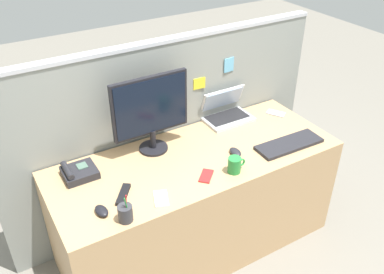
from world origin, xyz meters
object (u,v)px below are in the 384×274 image
at_px(computer_mouse_left_hand, 101,211).
at_px(cell_phone_white_slab, 161,199).
at_px(pen_cup, 125,213).
at_px(cell_phone_silver_slab, 276,113).
at_px(cell_phone_red_case, 206,176).
at_px(keyboard_main, 289,144).
at_px(laptop, 225,111).
at_px(tv_remote, 123,194).
at_px(coffee_mug, 235,165).
at_px(desktop_monitor, 151,110).
at_px(desk_phone, 78,172).
at_px(computer_mouse_right_hand, 235,152).

height_order(computer_mouse_left_hand, cell_phone_white_slab, computer_mouse_left_hand).
height_order(pen_cup, cell_phone_silver_slab, pen_cup).
bearing_deg(cell_phone_white_slab, cell_phone_red_case, 28.62).
bearing_deg(keyboard_main, laptop, 108.50).
xyz_separation_m(tv_remote, coffee_mug, (0.65, -0.13, 0.04)).
height_order(desktop_monitor, desk_phone, desktop_monitor).
relative_size(cell_phone_red_case, coffee_mug, 1.08).
height_order(computer_mouse_right_hand, tv_remote, computer_mouse_right_hand).
height_order(cell_phone_red_case, cell_phone_silver_slab, same).
bearing_deg(pen_cup, desktop_monitor, 51.79).
bearing_deg(laptop, coffee_mug, -119.49).
distance_m(desktop_monitor, cell_phone_silver_slab, 1.01).
bearing_deg(cell_phone_white_slab, pen_cup, -145.94).
relative_size(computer_mouse_left_hand, cell_phone_silver_slab, 0.78).
bearing_deg(laptop, tv_remote, -156.27).
bearing_deg(coffee_mug, desk_phone, 152.05).
xyz_separation_m(cell_phone_white_slab, tv_remote, (-0.16, 0.13, 0.01)).
relative_size(keyboard_main, tv_remote, 2.67).
relative_size(desktop_monitor, cell_phone_silver_slab, 3.86).
bearing_deg(cell_phone_white_slab, desktop_monitor, 89.74).
height_order(tv_remote, coffee_mug, coffee_mug).
xyz_separation_m(desktop_monitor, cell_phone_white_slab, (-0.18, -0.46, -0.28)).
bearing_deg(keyboard_main, cell_phone_silver_slab, 63.04).
height_order(desktop_monitor, computer_mouse_right_hand, desktop_monitor).
bearing_deg(desk_phone, computer_mouse_left_hand, -89.45).
bearing_deg(keyboard_main, cell_phone_white_slab, -175.58).
relative_size(laptop, tv_remote, 1.97).
bearing_deg(coffee_mug, keyboard_main, 5.48).
xyz_separation_m(keyboard_main, cell_phone_white_slab, (-0.95, -0.04, -0.01)).
bearing_deg(desktop_monitor, cell_phone_white_slab, -111.26).
bearing_deg(tv_remote, desktop_monitor, 81.17).
bearing_deg(computer_mouse_right_hand, laptop, 68.73).
xyz_separation_m(cell_phone_silver_slab, coffee_mug, (-0.67, -0.41, 0.04)).
height_order(desktop_monitor, tv_remote, desktop_monitor).
bearing_deg(pen_cup, tv_remote, 71.29).
bearing_deg(cell_phone_white_slab, desk_phone, 147.80).
distance_m(computer_mouse_left_hand, coffee_mug, 0.80).
height_order(laptop, cell_phone_silver_slab, laptop).
height_order(desktop_monitor, coffee_mug, desktop_monitor).
bearing_deg(cell_phone_white_slab, laptop, 55.68).
bearing_deg(keyboard_main, computer_mouse_left_hand, -178.91).
relative_size(keyboard_main, computer_mouse_right_hand, 4.53).
xyz_separation_m(cell_phone_silver_slab, tv_remote, (-1.32, -0.28, 0.01)).
height_order(cell_phone_white_slab, coffee_mug, coffee_mug).
bearing_deg(tv_remote, cell_phone_red_case, 26.79).
distance_m(desktop_monitor, laptop, 0.67).
distance_m(cell_phone_red_case, tv_remote, 0.49).
distance_m(laptop, computer_mouse_right_hand, 0.46).
bearing_deg(coffee_mug, tv_remote, 168.61).
distance_m(laptop, desk_phone, 1.12).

